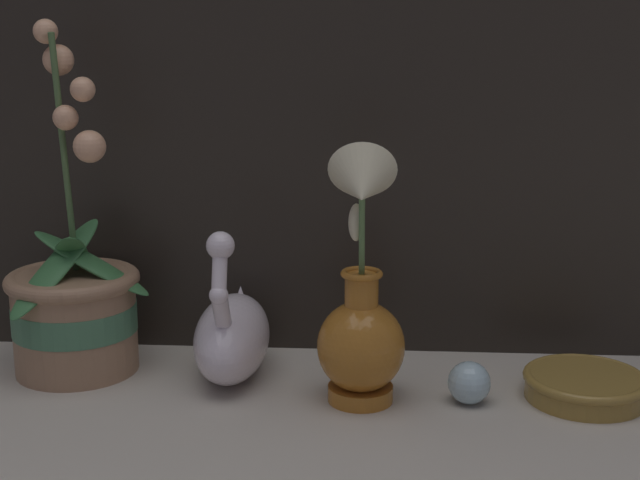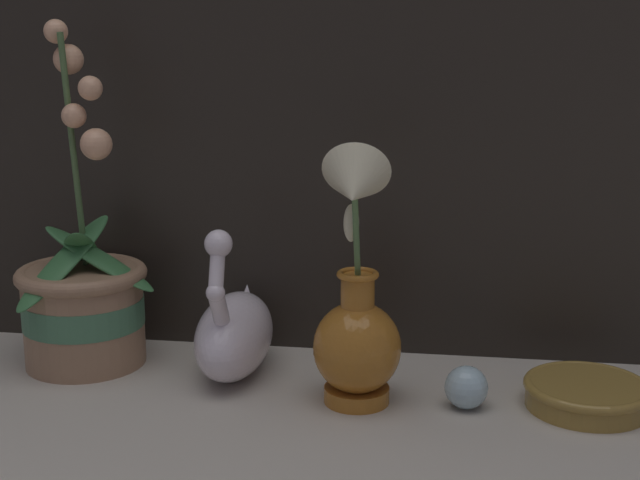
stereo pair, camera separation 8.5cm
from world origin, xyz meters
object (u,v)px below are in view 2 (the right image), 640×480
Objects in this scene: orchid_potted_plant at (83,299)px; blue_vase at (357,320)px; glass_sphere at (466,387)px; swan_figurine at (235,331)px; amber_dish at (587,393)px.

blue_vase is (0.37, -0.09, 0.02)m from orchid_potted_plant.
glass_sphere is at bearing 4.32° from blue_vase.
blue_vase is at bearing -12.95° from orchid_potted_plant.
swan_figurine reaches higher than glass_sphere.
blue_vase is (0.17, -0.08, 0.05)m from swan_figurine.
orchid_potted_plant is 0.65m from amber_dish.
blue_vase is 0.29m from amber_dish.
orchid_potted_plant is at bearing 167.05° from blue_vase.
blue_vase is at bearing -24.57° from swan_figurine.
swan_figurine is 0.44m from amber_dish.
orchid_potted_plant reaches higher than blue_vase.
glass_sphere is at bearing -8.59° from orchid_potted_plant.
swan_figurine is 0.65× the size of blue_vase.
orchid_potted_plant is 0.21m from swan_figurine.
amber_dish is at bearing 6.54° from blue_vase.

